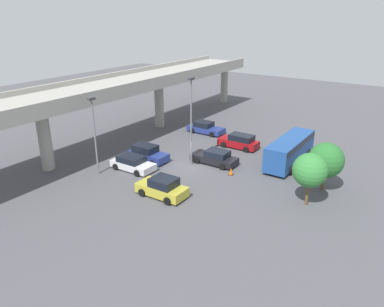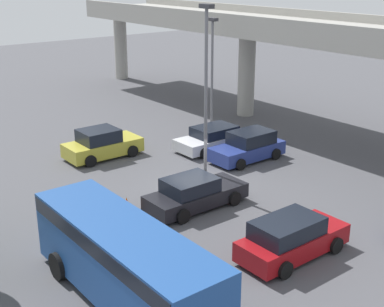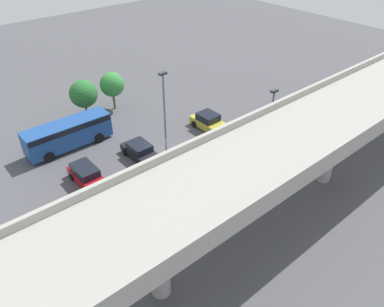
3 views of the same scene
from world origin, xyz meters
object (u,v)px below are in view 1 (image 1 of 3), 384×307
Objects in this scene: shuttle_bus at (290,149)px; tree_front_left at (310,170)px; parked_car_2 at (147,153)px; parked_car_4 at (239,141)px; parked_car_5 at (205,128)px; traffic_cone at (231,172)px; lamp_post_near_aisle at (191,116)px; parked_car_0 at (162,188)px; parked_car_1 at (132,163)px; tree_front_centre at (326,160)px; lamp_post_mid_lot at (94,130)px; parked_car_3 at (215,157)px.

tree_front_left is (-7.57, -4.26, 1.39)m from shuttle_bus.
parked_car_4 is at bearing 54.80° from parked_car_2.
parked_car_5 is 6.76× the size of traffic_cone.
parked_car_5 is 0.54× the size of lamp_post_near_aisle.
parked_car_0 is 0.97× the size of parked_car_1.
parked_car_2 is at bearing 109.70° from lamp_post_near_aisle.
tree_front_centre is at bearing -78.83° from traffic_cone.
lamp_post_mid_lot is at bearing -107.85° from parked_car_2.
traffic_cone is (4.30, -8.64, -0.34)m from parked_car_1.
parked_car_2 is 9.18m from traffic_cone.
parked_car_1 is at bearing 129.52° from shuttle_bus.
shuttle_bus reaches higher than traffic_cone.
shuttle_bus is at bearing -31.77° from traffic_cone.
shuttle_bus is at bearing 30.50° from parked_car_2.
parked_car_2 is (5.46, 6.32, -0.01)m from parked_car_0.
tree_front_centre is at bearing -179.44° from parked_car_3.
parked_car_4 reaches higher than parked_car_5.
traffic_cone is at bearing 150.60° from parked_car_3.
shuttle_bus is (7.43, -12.61, 0.85)m from parked_car_2.
parked_car_1 is 7.38m from lamp_post_near_aisle.
tree_front_left is 6.28× the size of traffic_cone.
lamp_post_mid_lot is at bearing -128.71° from parked_car_1.
parked_car_4 is 6.53× the size of traffic_cone.
parked_car_1 is 6.43× the size of traffic_cone.
shuttle_bus is (10.08, -12.23, 0.95)m from parked_car_1.
lamp_post_mid_lot reaches higher than parked_car_5.
traffic_cone is at bearing 148.23° from shuttle_bus.
tree_front_centre reaches higher than parked_car_3.
parked_car_2 is at bearing -17.85° from lamp_post_mid_lot.
parked_car_1 is at bearing 116.46° from traffic_cone.
parked_car_0 is 14.06m from tree_front_centre.
parked_car_1 is 1.02× the size of parked_car_2.
tree_front_left is at bearing -97.99° from lamp_post_near_aisle.
parked_car_4 reaches higher than traffic_cone.
parked_car_4 is at bearing 50.00° from tree_front_left.
tree_front_centre is at bearing -65.77° from lamp_post_mid_lot.
parked_car_0 is 8.48m from lamp_post_near_aisle.
parked_car_2 is at bearing -40.82° from parked_car_0.
parked_car_4 is at bearing -89.57° from parked_car_0.
tree_front_left reaches higher than parked_car_1.
parked_car_3 is 0.54× the size of lamp_post_near_aisle.
tree_front_centre is at bearing 19.39° from parked_car_1.
parked_car_0 reaches higher than parked_car_1.
shuttle_bus is at bearing 29.37° from tree_front_left.
parked_car_5 is at bearing -52.45° from parked_car_3.
lamp_post_mid_lot is (-6.83, 6.15, -0.73)m from lamp_post_near_aisle.
lamp_post_near_aisle is at bearing -75.26° from parked_car_0.
parked_car_0 is 8.35m from parked_car_2.
parked_car_0 reaches higher than parked_car_2.
tree_front_centre reaches higher than parked_car_2.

